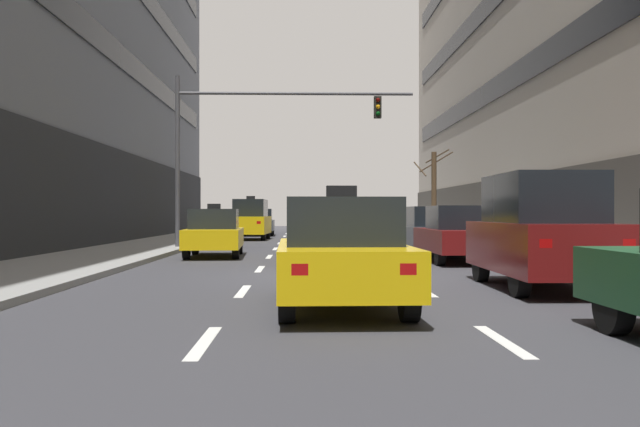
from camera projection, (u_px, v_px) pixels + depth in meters
name	position (u px, v px, depth m)	size (l,w,h in m)	color
ground_plane	(328.00, 276.00, 15.72)	(120.00, 120.00, 0.00)	#38383D
sidewalk_left	(20.00, 274.00, 15.55)	(3.83, 80.00, 0.14)	gray
sidewalk_right	(629.00, 272.00, 15.90)	(3.83, 80.00, 0.14)	gray
lane_stripe_l1_s2	(204.00, 342.00, 7.68)	(0.16, 2.00, 0.01)	silver
lane_stripe_l1_s3	(243.00, 291.00, 12.68)	(0.16, 2.00, 0.01)	silver
lane_stripe_l1_s4	(260.00, 269.00, 17.68)	(0.16, 2.00, 0.01)	silver
lane_stripe_l1_s5	(269.00, 257.00, 22.68)	(0.16, 2.00, 0.01)	silver
lane_stripe_l1_s6	(275.00, 249.00, 27.68)	(0.16, 2.00, 0.01)	silver
lane_stripe_l1_s7	(279.00, 243.00, 32.68)	(0.16, 2.00, 0.01)	silver
lane_stripe_l1_s8	(282.00, 239.00, 37.67)	(0.16, 2.00, 0.01)	silver
lane_stripe_l1_s9	(285.00, 236.00, 42.67)	(0.16, 2.00, 0.01)	silver
lane_stripe_l1_s10	(287.00, 234.00, 47.67)	(0.16, 2.00, 0.01)	silver
lane_stripe_l2_s2	(502.00, 341.00, 7.77)	(0.16, 2.00, 0.01)	silver
lane_stripe_l2_s3	(424.00, 291.00, 12.77)	(0.16, 2.00, 0.01)	silver
lane_stripe_l2_s4	(390.00, 269.00, 17.76)	(0.16, 2.00, 0.01)	silver
lane_stripe_l2_s5	(371.00, 256.00, 22.76)	(0.16, 2.00, 0.01)	silver
lane_stripe_l2_s6	(358.00, 249.00, 27.76)	(0.16, 2.00, 0.01)	silver
lane_stripe_l2_s7	(350.00, 243.00, 32.76)	(0.16, 2.00, 0.01)	silver
lane_stripe_l2_s8	(344.00, 239.00, 37.76)	(0.16, 2.00, 0.01)	silver
lane_stripe_l2_s9	(339.00, 236.00, 42.76)	(0.16, 2.00, 0.01)	silver
lane_stripe_l2_s10	(335.00, 234.00, 47.75)	(0.16, 2.00, 0.01)	silver
car_driving_0	(259.00, 222.00, 43.80)	(1.96, 4.53, 1.69)	black
taxi_driving_1	(319.00, 235.00, 19.95)	(1.85, 4.32, 1.79)	black
taxi_driving_2	(214.00, 233.00, 22.64)	(1.93, 4.24, 1.73)	black
taxi_driving_3	(251.00, 220.00, 37.15)	(2.02, 4.52, 2.34)	black
taxi_driving_4	(341.00, 254.00, 10.37)	(1.92, 4.44, 1.83)	black
car_parked_1	(541.00, 232.00, 13.11)	(1.96, 4.52, 2.17)	black
car_parked_2	(458.00, 234.00, 20.13)	(1.87, 4.39, 1.64)	black
car_parked_3	(431.00, 231.00, 24.26)	(1.95, 4.45, 1.65)	black
traffic_signal_0	(249.00, 131.00, 26.77)	(9.18, 0.35, 6.57)	#4C4C51
street_tree_0	(434.00, 192.00, 37.44)	(2.19, 2.18, 4.78)	#4C3823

